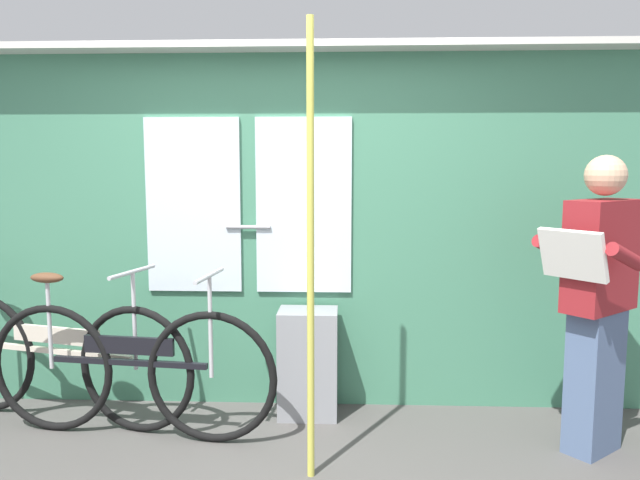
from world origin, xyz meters
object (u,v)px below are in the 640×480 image
at_px(bicycle_near_door, 56,357).
at_px(bicycle_leaning_behind, 129,369).
at_px(passenger_reading_newspaper, 598,299).
at_px(handrail_pole, 311,256).
at_px(trash_bin_by_wall, 308,363).

relative_size(bicycle_near_door, bicycle_leaning_behind, 1.05).
bearing_deg(passenger_reading_newspaper, bicycle_near_door, -44.93).
relative_size(bicycle_leaning_behind, passenger_reading_newspaper, 1.07).
distance_m(bicycle_leaning_behind, passenger_reading_newspaper, 2.61).
distance_m(bicycle_near_door, handrail_pole, 1.84).
height_order(bicycle_near_door, passenger_reading_newspaper, passenger_reading_newspaper).
xyz_separation_m(passenger_reading_newspaper, trash_bin_by_wall, (-1.57, 0.43, -0.51)).
bearing_deg(trash_bin_by_wall, passenger_reading_newspaper, -15.19).
height_order(bicycle_near_door, trash_bin_by_wall, bicycle_near_door).
bearing_deg(bicycle_near_door, handrail_pole, -6.97).
relative_size(bicycle_near_door, trash_bin_by_wall, 2.69).
bearing_deg(passenger_reading_newspaper, bicycle_leaning_behind, -41.55).
xyz_separation_m(bicycle_leaning_behind, passenger_reading_newspaper, (2.57, -0.08, 0.45)).
bearing_deg(bicycle_near_door, bicycle_leaning_behind, -6.81).
relative_size(bicycle_leaning_behind, trash_bin_by_wall, 2.57).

